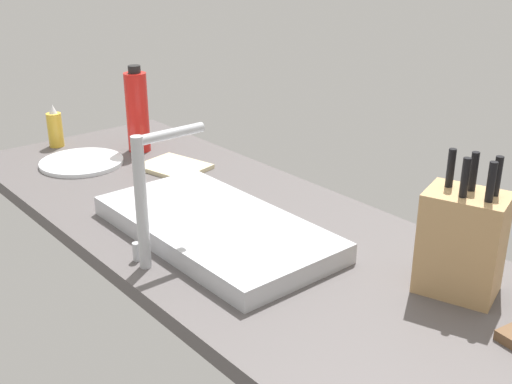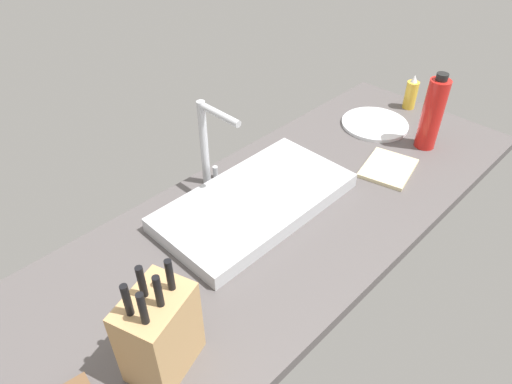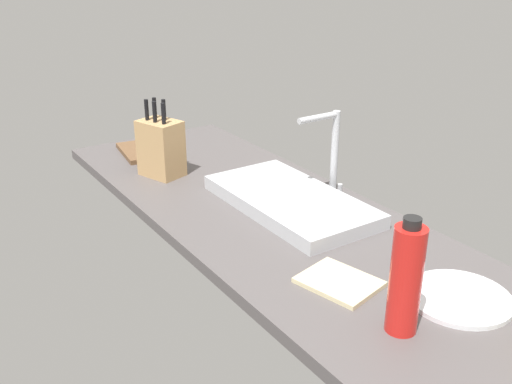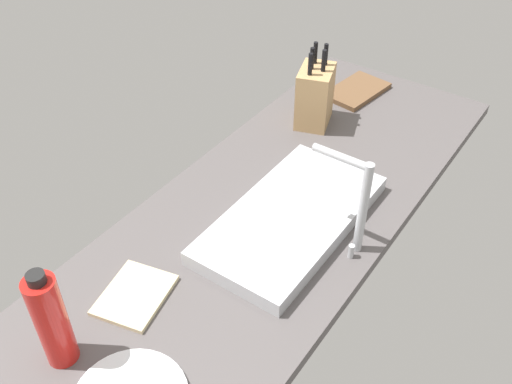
{
  "view_description": "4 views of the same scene",
  "coord_description": "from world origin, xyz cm",
  "px_view_note": "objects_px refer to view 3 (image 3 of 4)",
  "views": [
    {
      "loc": [
        -102.81,
        82.61,
        66.46
      ],
      "look_at": [
        -2.42,
        -1.59,
        12.94
      ],
      "focal_mm": 44.95,
      "sensor_mm": 36.0,
      "label": 1
    },
    {
      "loc": [
        -70.59,
        -63.38,
        89.85
      ],
      "look_at": [
        -1.68,
        4.58,
        12.2
      ],
      "focal_mm": 32.33,
      "sensor_mm": 36.0,
      "label": 2
    },
    {
      "loc": [
        133.81,
        -93.8,
        79.0
      ],
      "look_at": [
        -4.68,
        -1.7,
        8.75
      ],
      "focal_mm": 41.15,
      "sensor_mm": 36.0,
      "label": 3
    },
    {
      "loc": [
        100.98,
        65.41,
        111.67
      ],
      "look_at": [
        4.12,
        -2.09,
        12.72
      ],
      "focal_mm": 40.59,
      "sensor_mm": 36.0,
      "label": 4
    }
  ],
  "objects_px": {
    "faucet": "(331,145)",
    "dinner_plate": "(459,298)",
    "dish_towel": "(339,282)",
    "sink_basin": "(290,201)",
    "water_bottle": "(406,279)",
    "cutting_board": "(141,151)",
    "knife_block": "(161,148)"
  },
  "relations": [
    {
      "from": "dish_towel",
      "to": "sink_basin",
      "type": "bearing_deg",
      "value": 158.15
    },
    {
      "from": "cutting_board",
      "to": "dish_towel",
      "type": "xyz_separation_m",
      "value": [
        1.16,
        0.01,
        -0.0
      ]
    },
    {
      "from": "sink_basin",
      "to": "cutting_board",
      "type": "xyz_separation_m",
      "value": [
        -0.74,
        -0.18,
        -0.01
      ]
    },
    {
      "from": "dish_towel",
      "to": "dinner_plate",
      "type": "bearing_deg",
      "value": 42.0
    },
    {
      "from": "cutting_board",
      "to": "dish_towel",
      "type": "height_order",
      "value": "cutting_board"
    },
    {
      "from": "faucet",
      "to": "water_bottle",
      "type": "distance_m",
      "value": 0.74
    },
    {
      "from": "faucet",
      "to": "dinner_plate",
      "type": "xyz_separation_m",
      "value": [
        0.65,
        -0.16,
        -0.16
      ]
    },
    {
      "from": "water_bottle",
      "to": "dish_towel",
      "type": "relative_size",
      "value": 1.46
    },
    {
      "from": "cutting_board",
      "to": "water_bottle",
      "type": "distance_m",
      "value": 1.38
    },
    {
      "from": "sink_basin",
      "to": "water_bottle",
      "type": "distance_m",
      "value": 0.67
    },
    {
      "from": "faucet",
      "to": "knife_block",
      "type": "bearing_deg",
      "value": -140.17
    },
    {
      "from": "faucet",
      "to": "dinner_plate",
      "type": "distance_m",
      "value": 0.69
    },
    {
      "from": "faucet",
      "to": "dish_towel",
      "type": "relative_size",
      "value": 1.53
    },
    {
      "from": "knife_block",
      "to": "cutting_board",
      "type": "xyz_separation_m",
      "value": [
        -0.26,
        0.03,
        -0.09
      ]
    },
    {
      "from": "faucet",
      "to": "dish_towel",
      "type": "distance_m",
      "value": 0.58
    },
    {
      "from": "dinner_plate",
      "to": "water_bottle",
      "type": "bearing_deg",
      "value": -89.04
    },
    {
      "from": "cutting_board",
      "to": "water_bottle",
      "type": "bearing_deg",
      "value": -0.14
    },
    {
      "from": "sink_basin",
      "to": "dinner_plate",
      "type": "xyz_separation_m",
      "value": [
        0.63,
        0.01,
        -0.02
      ]
    },
    {
      "from": "sink_basin",
      "to": "cutting_board",
      "type": "bearing_deg",
      "value": -166.32
    },
    {
      "from": "faucet",
      "to": "sink_basin",
      "type": "bearing_deg",
      "value": -83.65
    },
    {
      "from": "dinner_plate",
      "to": "dish_towel",
      "type": "height_order",
      "value": "same"
    },
    {
      "from": "dinner_plate",
      "to": "knife_block",
      "type": "bearing_deg",
      "value": -168.55
    },
    {
      "from": "faucet",
      "to": "water_bottle",
      "type": "relative_size",
      "value": 1.05
    },
    {
      "from": "faucet",
      "to": "dish_towel",
      "type": "height_order",
      "value": "faucet"
    },
    {
      "from": "knife_block",
      "to": "dinner_plate",
      "type": "relative_size",
      "value": 1.13
    },
    {
      "from": "sink_basin",
      "to": "faucet",
      "type": "xyz_separation_m",
      "value": [
        -0.02,
        0.17,
        0.14
      ]
    },
    {
      "from": "sink_basin",
      "to": "faucet",
      "type": "height_order",
      "value": "faucet"
    },
    {
      "from": "faucet",
      "to": "dish_towel",
      "type": "bearing_deg",
      "value": -37.48
    },
    {
      "from": "dish_towel",
      "to": "knife_block",
      "type": "bearing_deg",
      "value": -177.49
    },
    {
      "from": "cutting_board",
      "to": "dinner_plate",
      "type": "height_order",
      "value": "cutting_board"
    },
    {
      "from": "water_bottle",
      "to": "dish_towel",
      "type": "bearing_deg",
      "value": 177.0
    },
    {
      "from": "knife_block",
      "to": "water_bottle",
      "type": "relative_size",
      "value": 1.03
    }
  ]
}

